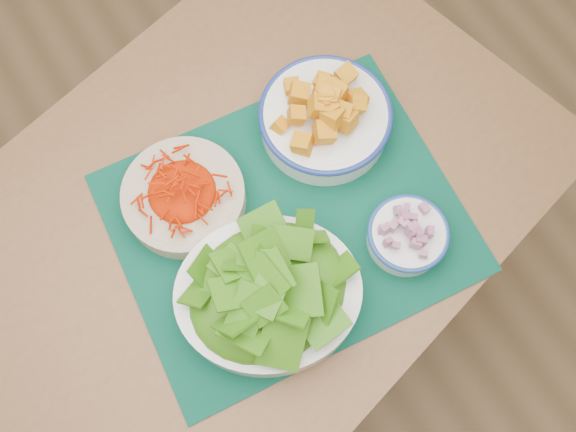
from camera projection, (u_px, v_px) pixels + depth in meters
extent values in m
plane|color=olive|center=(210.00, 304.00, 1.82)|extent=(4.00, 4.00, 0.00)
cube|color=brown|center=(228.00, 223.00, 1.12)|extent=(1.32, 1.04, 0.04)
cylinder|color=brown|center=(495.00, 214.00, 1.53)|extent=(0.06, 0.06, 0.71)
cylinder|color=brown|center=(296.00, 49.00, 1.68)|extent=(0.06, 0.06, 0.71)
cube|color=#022D21|center=(288.00, 222.00, 1.10)|extent=(0.62, 0.52, 0.00)
cylinder|color=#C6B393|center=(184.00, 198.00, 1.09)|extent=(0.23, 0.23, 0.05)
ellipsoid|color=red|center=(181.00, 189.00, 1.05)|extent=(0.18, 0.18, 0.03)
cylinder|color=white|center=(325.00, 121.00, 1.13)|extent=(0.26, 0.26, 0.06)
torus|color=navy|center=(326.00, 114.00, 1.11)|extent=(0.23, 0.23, 0.01)
ellipsoid|color=orange|center=(327.00, 105.00, 1.08)|extent=(0.20, 0.20, 0.05)
ellipsoid|color=#206108|center=(267.00, 286.00, 0.96)|extent=(0.26, 0.22, 0.08)
cylinder|color=white|center=(407.00, 236.00, 1.07)|extent=(0.15, 0.15, 0.04)
torus|color=navy|center=(409.00, 233.00, 1.05)|extent=(0.14, 0.14, 0.01)
ellipsoid|color=maroon|center=(410.00, 230.00, 1.04)|extent=(0.11, 0.11, 0.02)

